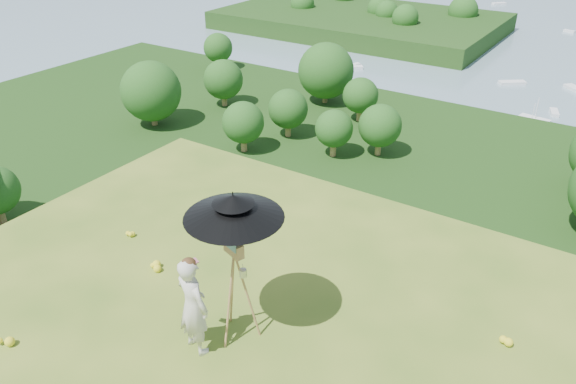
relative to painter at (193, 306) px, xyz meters
The scene contains 7 objects.
forest_slope 44.66m from the painter, 86.88° to the left, with size 140.00×56.00×22.00m, color #13360E.
peninsula 172.42m from the painter, 115.53° to the left, with size 90.00×60.00×12.00m, color #13360E, non-canonical shape.
slope_trees 36.84m from the painter, 86.88° to the left, with size 110.00×50.00×6.00m, color #205319, non-canonical shape.
painter is the anchor object (origin of this frame).
field_easel 0.62m from the painter, 58.96° to the left, with size 0.65×0.65×1.72m, color olive, non-canonical shape.
sun_umbrella 1.29m from the painter, 59.48° to the left, with size 1.29×1.29×0.89m, color black, non-canonical shape.
painter_cap 0.71m from the painter, ahead, with size 0.20×0.24×0.10m, color #BD6876, non-canonical shape.
Camera 1 is at (2.40, -2.37, 5.65)m, focal length 35.00 mm.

